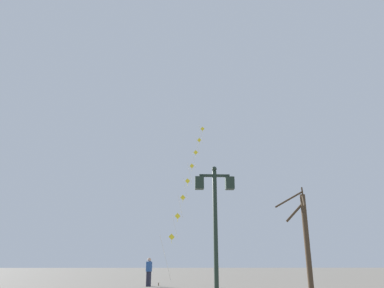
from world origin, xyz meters
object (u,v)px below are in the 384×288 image
(kite_flyer, at_px, (149,271))
(kite_train, at_px, (187,182))
(bare_tree, at_px, (306,238))
(twin_lantern_lamp_post, at_px, (215,208))

(kite_flyer, bearing_deg, kite_train, -0.38)
(bare_tree, bearing_deg, twin_lantern_lamp_post, -131.25)
(kite_train, distance_m, bare_tree, 15.61)
(kite_train, bearing_deg, twin_lantern_lamp_post, -88.90)
(kite_flyer, bearing_deg, bare_tree, -112.00)
(twin_lantern_lamp_post, relative_size, kite_train, 0.30)
(kite_flyer, distance_m, bare_tree, 10.75)
(twin_lantern_lamp_post, distance_m, kite_train, 19.70)
(twin_lantern_lamp_post, bearing_deg, bare_tree, 48.75)
(twin_lantern_lamp_post, height_order, bare_tree, bare_tree)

